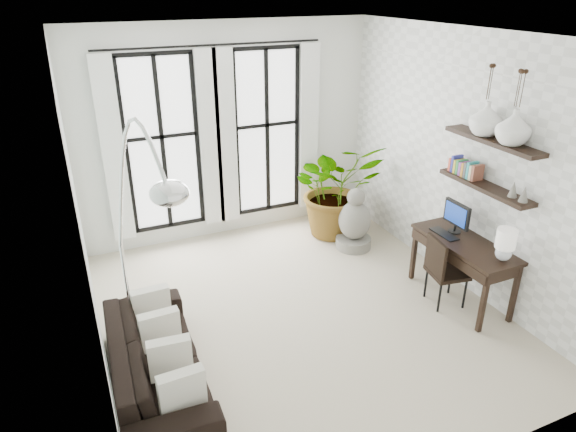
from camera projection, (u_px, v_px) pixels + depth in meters
floor at (299, 312)px, 6.25m from camera, size 5.00×5.00×0.00m
ceiling at (302, 35)px, 4.91m from camera, size 5.00×5.00×0.00m
wall_left at (81, 227)px, 4.75m from camera, size 0.00×5.00×5.00m
wall_right at (463, 163)px, 6.41m from camera, size 0.00×5.00×5.00m
wall_back at (229, 133)px, 7.65m from camera, size 4.50×0.00×4.50m
windows at (217, 139)px, 7.54m from camera, size 3.26×0.13×2.65m
wall_shelves at (486, 167)px, 5.88m from camera, size 0.25×1.30×0.60m
sofa at (157, 362)px, 4.97m from camera, size 0.92×2.16×0.62m
throw_pillows at (165, 343)px, 4.93m from camera, size 0.40×1.52×0.40m
plant at (336, 188)px, 7.90m from camera, size 1.51×1.35×1.52m
desk at (467, 248)px, 6.16m from camera, size 0.58×1.37×1.20m
desk_chair at (442, 267)px, 6.21m from camera, size 0.49×0.49×0.90m
arc_lamp at (138, 182)px, 4.73m from camera, size 0.77×1.28×2.60m
buddha at (354, 223)px, 7.60m from camera, size 0.53×0.53×0.95m
vase_a at (514, 127)px, 5.41m from camera, size 0.37×0.37×0.38m
vase_b at (486, 119)px, 5.75m from camera, size 0.37×0.37×0.38m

